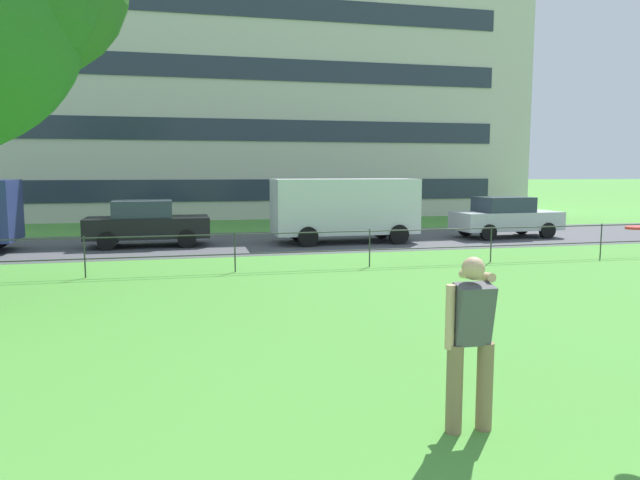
{
  "coord_description": "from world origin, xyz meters",
  "views": [
    {
      "loc": [
        -1.23,
        -0.24,
        2.53
      ],
      "look_at": [
        1.06,
        9.55,
        1.34
      ],
      "focal_mm": 32.86,
      "sensor_mm": 36.0,
      "label": 1
    }
  ],
  "objects_px": {
    "person_thrower": "(470,338)",
    "frisbee": "(640,228)",
    "car_black_left": "(147,223)",
    "apartment_building_background": "(237,54)",
    "panel_van_far_right": "(345,207)",
    "car_silver_far_left": "(505,217)"
  },
  "relations": [
    {
      "from": "person_thrower",
      "to": "frisbee",
      "type": "relative_size",
      "value": 4.52
    },
    {
      "from": "person_thrower",
      "to": "apartment_building_background",
      "type": "relative_size",
      "value": 0.05
    },
    {
      "from": "car_black_left",
      "to": "panel_van_far_right",
      "type": "xyz_separation_m",
      "value": [
        6.75,
        -0.5,
        0.49
      ]
    },
    {
      "from": "frisbee",
      "to": "car_silver_far_left",
      "type": "xyz_separation_m",
      "value": [
        7.49,
        15.05,
        -1.19
      ]
    },
    {
      "from": "car_black_left",
      "to": "car_silver_far_left",
      "type": "bearing_deg",
      "value": -1.63
    },
    {
      "from": "frisbee",
      "to": "apartment_building_background",
      "type": "relative_size",
      "value": 0.01
    },
    {
      "from": "car_black_left",
      "to": "apartment_building_background",
      "type": "bearing_deg",
      "value": 73.58
    },
    {
      "from": "frisbee",
      "to": "panel_van_far_right",
      "type": "relative_size",
      "value": 0.08
    },
    {
      "from": "frisbee",
      "to": "apartment_building_background",
      "type": "bearing_deg",
      "value": 91.99
    },
    {
      "from": "frisbee",
      "to": "car_black_left",
      "type": "distance_m",
      "value": 16.47
    },
    {
      "from": "frisbee",
      "to": "car_silver_far_left",
      "type": "height_order",
      "value": "frisbee"
    },
    {
      "from": "person_thrower",
      "to": "panel_van_far_right",
      "type": "bearing_deg",
      "value": 79.01
    },
    {
      "from": "panel_van_far_right",
      "to": "apartment_building_background",
      "type": "relative_size",
      "value": 0.15
    },
    {
      "from": "person_thrower",
      "to": "frisbee",
      "type": "distance_m",
      "value": 2.06
    },
    {
      "from": "panel_van_far_right",
      "to": "car_silver_far_left",
      "type": "xyz_separation_m",
      "value": [
        6.38,
        0.13,
        -0.49
      ]
    },
    {
      "from": "frisbee",
      "to": "apartment_building_background",
      "type": "distance_m",
      "value": 31.81
    },
    {
      "from": "person_thrower",
      "to": "panel_van_far_right",
      "type": "height_order",
      "value": "panel_van_far_right"
    },
    {
      "from": "person_thrower",
      "to": "car_black_left",
      "type": "distance_m",
      "value": 15.83
    },
    {
      "from": "person_thrower",
      "to": "apartment_building_background",
      "type": "height_order",
      "value": "apartment_building_background"
    },
    {
      "from": "car_black_left",
      "to": "person_thrower",
      "type": "bearing_deg",
      "value": -75.86
    },
    {
      "from": "person_thrower",
      "to": "car_black_left",
      "type": "relative_size",
      "value": 0.43
    },
    {
      "from": "frisbee",
      "to": "car_black_left",
      "type": "relative_size",
      "value": 0.09
    }
  ]
}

